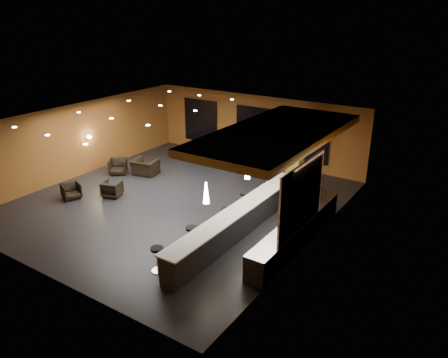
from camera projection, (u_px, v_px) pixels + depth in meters
The scene contains 34 objects.
floor at pixel (178, 203), 18.50m from camera, with size 12.00×13.00×0.10m, color black.
ceiling at pixel (175, 120), 17.18m from camera, with size 12.00×13.00×0.10m, color black.
wall_back at pixel (256, 128), 22.93m from camera, with size 12.00×0.10×3.50m, color #965621.
wall_front at pixel (34, 224), 12.76m from camera, with size 12.00×0.10×3.50m, color #965621.
wall_left at pixel (79, 140), 20.95m from camera, with size 0.10×13.00×3.50m, color #965621.
wall_right at pixel (316, 195), 14.74m from camera, with size 0.10×13.00×3.50m, color #965621.
wood_soffit at pixel (277, 134), 15.98m from camera, with size 3.60×8.00×0.28m, color #A67630.
window_left at pixel (201, 121), 24.66m from camera, with size 2.20×0.06×2.40m, color black.
window_center at pixel (255, 130), 22.86m from camera, with size 2.20×0.06×2.40m, color black.
window_right at pixel (308, 138), 21.33m from camera, with size 2.20×0.06×2.40m, color black.
tile_backsplash at pixel (302, 198), 13.92m from camera, with size 0.06×3.20×2.40m, color white.
bar_counter at pixel (239, 222), 15.65m from camera, with size 0.60×8.00×1.00m, color black.
bar_top at pixel (240, 209), 15.46m from camera, with size 0.78×8.10×0.05m, color white.
prep_counter at pixel (296, 233), 15.04m from camera, with size 0.70×6.00×0.86m, color black.
prep_top at pixel (297, 221), 14.88m from camera, with size 0.72×6.00×0.03m, color silver.
wall_shelf_lower at pixel (294, 211), 13.98m from camera, with size 0.30×1.50×0.03m, color silver.
wall_shelf_upper at pixel (295, 198), 13.82m from camera, with size 0.30×1.50×0.03m, color silver.
column at pixel (296, 155), 18.77m from camera, with size 0.60×0.60×3.50m, color olive.
wall_sconce at pixel (89, 137), 21.23m from camera, with size 0.22×0.22×0.22m, color #FFE5B2.
pendant_0 at pixel (206, 193), 13.42m from camera, with size 0.20×0.20×0.70m, color white.
pendant_1 at pixel (247, 169), 15.36m from camera, with size 0.20×0.20×0.70m, color white.
pendant_2 at pixel (279, 151), 17.31m from camera, with size 0.20×0.20×0.70m, color white.
staff_a at pixel (293, 196), 16.73m from camera, with size 0.67×0.44×1.84m, color black.
staff_b at pixel (305, 190), 17.44m from camera, with size 0.84×0.65×1.73m, color black.
staff_c at pixel (316, 192), 17.24m from camera, with size 0.86×0.56×1.75m, color black.
armchair_a at pixel (71, 191), 18.70m from camera, with size 0.72×0.74×0.68m, color black.
armchair_b at pixel (112, 189), 18.89m from camera, with size 0.75×0.77×0.70m, color black.
armchair_c at pixel (118, 166), 21.47m from camera, with size 0.81×0.84×0.76m, color black.
armchair_d at pixel (145, 167), 21.36m from camera, with size 1.17×1.03×0.76m, color black.
bar_stool_0 at pixel (157, 256), 13.43m from camera, with size 0.42×0.42×0.83m.
bar_stool_1 at pixel (192, 235), 14.68m from camera, with size 0.42×0.42×0.83m.
bar_stool_2 at pixel (226, 216), 16.10m from camera, with size 0.40×0.40×0.79m.
bar_stool_3 at pixel (245, 200), 17.38m from camera, with size 0.42×0.42×0.83m.
bar_stool_4 at pixel (267, 187), 18.80m from camera, with size 0.37×0.37×0.74m.
Camera 1 is at (10.91, -12.99, 7.66)m, focal length 35.00 mm.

